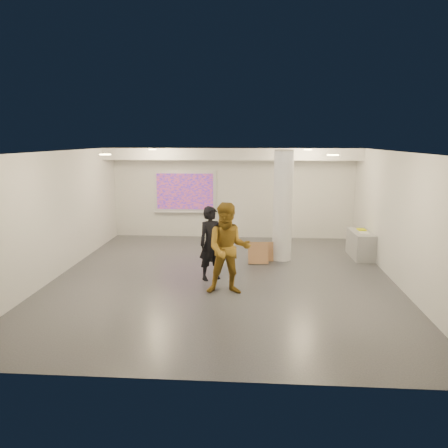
# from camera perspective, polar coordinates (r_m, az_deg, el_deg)

# --- Properties ---
(floor) EXTENTS (8.00, 9.00, 0.01)m
(floor) POSITION_cam_1_polar(r_m,az_deg,el_deg) (10.51, -0.16, -7.12)
(floor) COLOR #383A40
(floor) RESTS_ON ground
(ceiling) EXTENTS (8.00, 9.00, 0.01)m
(ceiling) POSITION_cam_1_polar(r_m,az_deg,el_deg) (9.99, -0.16, 9.45)
(ceiling) COLOR silver
(ceiling) RESTS_ON floor
(wall_back) EXTENTS (8.00, 0.01, 3.00)m
(wall_back) POSITION_cam_1_polar(r_m,az_deg,el_deg) (14.59, 1.14, 4.06)
(wall_back) COLOR silver
(wall_back) RESTS_ON floor
(wall_front) EXTENTS (8.00, 0.01, 3.00)m
(wall_front) POSITION_cam_1_polar(r_m,az_deg,el_deg) (5.79, -3.46, -6.89)
(wall_front) COLOR silver
(wall_front) RESTS_ON floor
(wall_left) EXTENTS (0.01, 9.00, 3.00)m
(wall_left) POSITION_cam_1_polar(r_m,az_deg,el_deg) (11.17, -21.09, 1.14)
(wall_left) COLOR silver
(wall_left) RESTS_ON floor
(wall_right) EXTENTS (0.01, 9.00, 3.00)m
(wall_right) POSITION_cam_1_polar(r_m,az_deg,el_deg) (10.63, 21.88, 0.61)
(wall_right) COLOR silver
(wall_right) RESTS_ON floor
(soffit_band) EXTENTS (8.00, 1.10, 0.36)m
(soffit_band) POSITION_cam_1_polar(r_m,az_deg,el_deg) (13.94, 1.05, 9.17)
(soffit_band) COLOR white
(soffit_band) RESTS_ON ceiling
(downlight_nw) EXTENTS (0.22, 0.22, 0.02)m
(downlight_nw) POSITION_cam_1_polar(r_m,az_deg,el_deg) (12.80, -9.33, 9.58)
(downlight_nw) COLOR #FBE28D
(downlight_nw) RESTS_ON ceiling
(downlight_ne) EXTENTS (0.22, 0.22, 0.02)m
(downlight_ne) POSITION_cam_1_polar(r_m,az_deg,el_deg) (12.55, 10.92, 9.50)
(downlight_ne) COLOR #FBE28D
(downlight_ne) RESTS_ON ceiling
(downlight_sw) EXTENTS (0.22, 0.22, 0.02)m
(downlight_sw) POSITION_cam_1_polar(r_m,az_deg,el_deg) (8.96, -15.25, 8.75)
(downlight_sw) COLOR #FBE28D
(downlight_sw) RESTS_ON ceiling
(downlight_se) EXTENTS (0.22, 0.22, 0.02)m
(downlight_se) POSITION_cam_1_polar(r_m,az_deg,el_deg) (8.59, 14.04, 8.73)
(downlight_se) COLOR #FBE28D
(downlight_se) RESTS_ON ceiling
(column) EXTENTS (0.52, 0.52, 3.00)m
(column) POSITION_cam_1_polar(r_m,az_deg,el_deg) (11.92, 7.70, 2.37)
(column) COLOR white
(column) RESTS_ON floor
(projection_screen) EXTENTS (2.10, 0.13, 1.42)m
(projection_screen) POSITION_cam_1_polar(r_m,az_deg,el_deg) (14.70, -5.12, 4.18)
(projection_screen) COLOR silver
(projection_screen) RESTS_ON wall_back
(credenza) EXTENTS (0.57, 1.28, 0.74)m
(credenza) POSITION_cam_1_polar(r_m,az_deg,el_deg) (12.83, 17.42, -2.57)
(credenza) COLOR gray
(credenza) RESTS_ON floor
(papers_stack) EXTENTS (0.25, 0.31, 0.02)m
(papers_stack) POSITION_cam_1_polar(r_m,az_deg,el_deg) (12.57, 17.83, -1.10)
(papers_stack) COLOR white
(papers_stack) RESTS_ON credenza
(postit_pad) EXTENTS (0.23, 0.30, 0.03)m
(postit_pad) POSITION_cam_1_polar(r_m,az_deg,el_deg) (12.97, 17.52, -0.70)
(postit_pad) COLOR #F2FF02
(postit_pad) RESTS_ON credenza
(cardboard_back) EXTENTS (0.50, 0.21, 0.53)m
(cardboard_back) POSITION_cam_1_polar(r_m,az_deg,el_deg) (11.94, 5.31, -3.62)
(cardboard_back) COLOR #986A44
(cardboard_back) RESTS_ON floor
(cardboard_front) EXTENTS (0.56, 0.29, 0.58)m
(cardboard_front) POSITION_cam_1_polar(r_m,az_deg,el_deg) (11.69, 4.48, -3.80)
(cardboard_front) COLOR #986A44
(cardboard_front) RESTS_ON floor
(woman) EXTENTS (0.76, 0.70, 1.75)m
(woman) POSITION_cam_1_polar(r_m,az_deg,el_deg) (10.24, -1.65, -2.54)
(woman) COLOR black
(woman) RESTS_ON floor
(man) EXTENTS (1.02, 0.82, 1.98)m
(man) POSITION_cam_1_polar(r_m,az_deg,el_deg) (9.28, 0.59, -3.25)
(man) COLOR olive
(man) RESTS_ON floor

